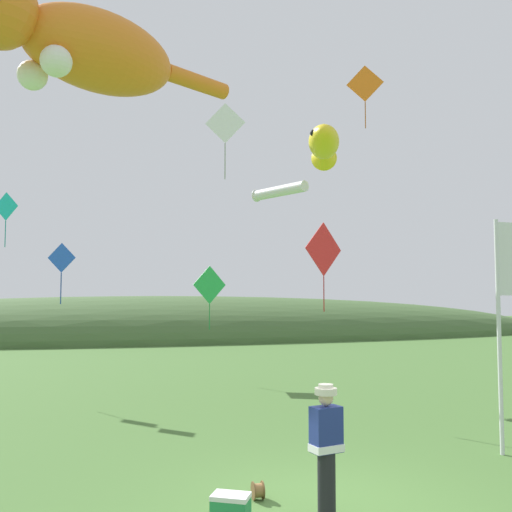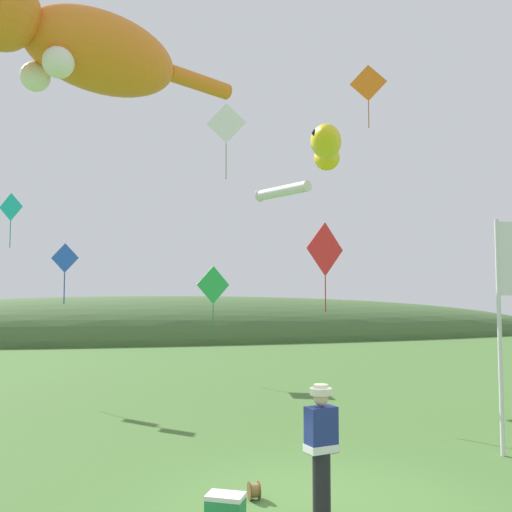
{
  "view_description": "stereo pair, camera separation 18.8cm",
  "coord_description": "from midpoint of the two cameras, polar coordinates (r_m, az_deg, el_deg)",
  "views": [
    {
      "loc": [
        -2.94,
        -7.74,
        2.98
      ],
      "look_at": [
        0.0,
        4.0,
        3.79
      ],
      "focal_mm": 40.0,
      "sensor_mm": 36.0,
      "label": 1
    },
    {
      "loc": [
        -2.76,
        -7.78,
        2.98
      ],
      "look_at": [
        0.0,
        4.0,
        3.79
      ],
      "focal_mm": 40.0,
      "sensor_mm": 36.0,
      "label": 2
    }
  ],
  "objects": [
    {
      "name": "kite_diamond_teal",
      "position": [
        20.98,
        -23.95,
        4.49
      ],
      "size": [
        0.83,
        0.5,
        1.86
      ],
      "color": "#19BFBF"
    },
    {
      "name": "kite_tube_streamer",
      "position": [
        19.12,
        2.0,
        6.49
      ],
      "size": [
        1.43,
        2.3,
        0.44
      ],
      "color": "white"
    },
    {
      "name": "festival_banner_pole",
      "position": [
        11.79,
        23.22,
        -3.98
      ],
      "size": [
        0.66,
        0.08,
        4.41
      ],
      "color": "silver",
      "rests_on": "ground"
    },
    {
      "name": "kite_diamond_green",
      "position": [
        20.12,
        -4.93,
        -2.93
      ],
      "size": [
        1.25,
        0.53,
        2.24
      ],
      "color": "green"
    },
    {
      "name": "kite_fish_windsock",
      "position": [
        16.74,
        6.48,
        10.96
      ],
      "size": [
        1.85,
        3.11,
        0.93
      ],
      "color": "yellow"
    },
    {
      "name": "kite_diamond_red",
      "position": [
        14.59,
        6.4,
        0.62
      ],
      "size": [
        1.22,
        0.67,
        2.28
      ],
      "color": "red"
    },
    {
      "name": "kite_spool",
      "position": [
        8.95,
        -0.46,
        -22.4
      ],
      "size": [
        0.16,
        0.26,
        0.26
      ],
      "color": "olive",
      "rests_on": "ground"
    },
    {
      "name": "festival_attendant",
      "position": [
        8.04,
        6.34,
        -18.41
      ],
      "size": [
        0.47,
        0.35,
        1.77
      ],
      "color": "black",
      "rests_on": "ground"
    },
    {
      "name": "kite_diamond_white",
      "position": [
        14.37,
        -3.49,
        13.04
      ],
      "size": [
        0.93,
        0.39,
        1.9
      ],
      "color": "white"
    },
    {
      "name": "ground_plane",
      "position": [
        8.79,
        6.27,
        -23.65
      ],
      "size": [
        120.0,
        120.0,
        0.0
      ],
      "primitive_type": "plane",
      "color": "#477033"
    },
    {
      "name": "kite_diamond_blue",
      "position": [
        17.26,
        -19.16,
        -0.27
      ],
      "size": [
        0.79,
        0.34,
        1.75
      ],
      "color": "blue"
    },
    {
      "name": "distant_hill_ridge",
      "position": [
        40.46,
        -10.1,
        -8.01
      ],
      "size": [
        61.55,
        14.26,
        5.72
      ],
      "color": "#426033",
      "rests_on": "ground"
    },
    {
      "name": "picnic_cooler",
      "position": [
        8.17,
        -3.27,
        -23.86
      ],
      "size": [
        0.59,
        0.52,
        0.36
      ],
      "color": "#268C4C",
      "rests_on": "ground"
    },
    {
      "name": "kite_giant_cat",
      "position": [
        17.08,
        -17.51,
        19.4
      ],
      "size": [
        7.48,
        5.17,
        2.57
      ],
      "color": "orange"
    },
    {
      "name": "kite_diamond_orange",
      "position": [
        20.07,
        10.57,
        16.55
      ],
      "size": [
        1.09,
        0.6,
        2.13
      ],
      "color": "orange"
    }
  ]
}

